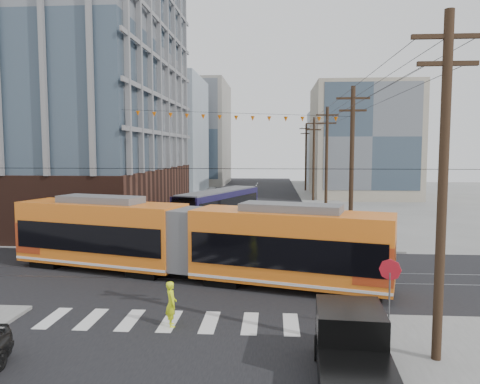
# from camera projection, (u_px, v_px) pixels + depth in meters

# --- Properties ---
(ground) EXTENTS (160.00, 160.00, 0.00)m
(ground) POSITION_uv_depth(u_px,v_px,m) (201.00, 298.00, 21.50)
(ground) COLOR slate
(office_building) EXTENTS (30.00, 25.00, 28.60)m
(office_building) POSITION_uv_depth(u_px,v_px,m) (9.00, 71.00, 44.63)
(office_building) COLOR #381E16
(office_building) RESTS_ON ground
(bg_bldg_nw_near) EXTENTS (18.00, 16.00, 18.00)m
(bg_bldg_nw_near) POSITION_uv_depth(u_px,v_px,m) (145.00, 136.00, 73.56)
(bg_bldg_nw_near) COLOR #8C99A5
(bg_bldg_nw_near) RESTS_ON ground
(bg_bldg_ne_near) EXTENTS (14.00, 14.00, 16.00)m
(bg_bldg_ne_near) POSITION_uv_depth(u_px,v_px,m) (362.00, 141.00, 67.31)
(bg_bldg_ne_near) COLOR gray
(bg_bldg_ne_near) RESTS_ON ground
(bg_bldg_nw_far) EXTENTS (16.00, 18.00, 20.00)m
(bg_bldg_nw_far) POSITION_uv_depth(u_px,v_px,m) (187.00, 134.00, 93.12)
(bg_bldg_nw_far) COLOR gray
(bg_bldg_nw_far) RESTS_ON ground
(bg_bldg_ne_far) EXTENTS (16.00, 16.00, 14.00)m
(bg_bldg_ne_far) POSITION_uv_depth(u_px,v_px,m) (353.00, 149.00, 87.13)
(bg_bldg_ne_far) COLOR #8C99A5
(bg_bldg_ne_far) RESTS_ON ground
(utility_pole_near) EXTENTS (0.30, 0.30, 11.00)m
(utility_pole_near) POSITION_uv_depth(u_px,v_px,m) (443.00, 192.00, 14.44)
(utility_pole_near) COLOR black
(utility_pole_near) RESTS_ON ground
(utility_pole_far) EXTENTS (0.30, 0.30, 11.00)m
(utility_pole_far) POSITION_uv_depth(u_px,v_px,m) (306.00, 158.00, 76.02)
(utility_pole_far) COLOR black
(utility_pole_far) RESTS_ON ground
(streetcar) EXTENTS (20.87, 8.54, 4.02)m
(streetcar) POSITION_uv_depth(u_px,v_px,m) (189.00, 240.00, 24.81)
(streetcar) COLOR orange
(streetcar) RESTS_ON ground
(city_bus) EXTENTS (6.57, 11.86, 3.32)m
(city_bus) POSITION_uv_depth(u_px,v_px,m) (219.00, 208.00, 41.41)
(city_bus) COLOR #17113A
(city_bus) RESTS_ON ground
(pickup_truck) EXTENTS (2.38, 5.81, 1.93)m
(pickup_truck) POSITION_uv_depth(u_px,v_px,m) (355.00, 360.00, 13.04)
(pickup_truck) COLOR black
(pickup_truck) RESTS_ON ground
(parked_car_silver) EXTENTS (3.41, 4.98, 1.56)m
(parked_car_silver) POSITION_uv_depth(u_px,v_px,m) (156.00, 226.00, 36.88)
(parked_car_silver) COLOR gray
(parked_car_silver) RESTS_ON ground
(parked_car_white) EXTENTS (2.51, 5.45, 1.54)m
(parked_car_white) POSITION_uv_depth(u_px,v_px,m) (165.00, 220.00, 40.42)
(parked_car_white) COLOR beige
(parked_car_white) RESTS_ON ground
(parked_car_grey) EXTENTS (3.35, 4.82, 1.22)m
(parked_car_grey) POSITION_uv_depth(u_px,v_px,m) (181.00, 215.00, 44.20)
(parked_car_grey) COLOR #48494A
(parked_car_grey) RESTS_ON ground
(pedestrian) EXTENTS (0.63, 0.76, 1.77)m
(pedestrian) POSITION_uv_depth(u_px,v_px,m) (171.00, 304.00, 18.02)
(pedestrian) COLOR #EAFF1B
(pedestrian) RESTS_ON ground
(stop_sign) EXTENTS (1.05, 1.05, 2.65)m
(stop_sign) POSITION_uv_depth(u_px,v_px,m) (389.00, 299.00, 17.18)
(stop_sign) COLOR red
(stop_sign) RESTS_ON ground
(jersey_barrier) EXTENTS (1.58, 4.09, 0.80)m
(jersey_barrier) POSITION_uv_depth(u_px,v_px,m) (345.00, 242.00, 32.55)
(jersey_barrier) COLOR slate
(jersey_barrier) RESTS_ON ground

